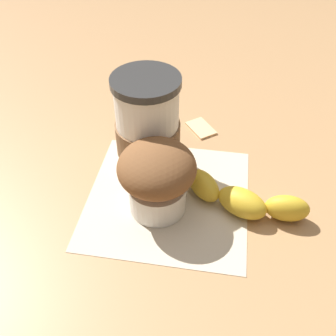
% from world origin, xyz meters
% --- Properties ---
extents(ground_plane, '(3.00, 3.00, 0.00)m').
position_xyz_m(ground_plane, '(0.00, 0.00, 0.00)').
color(ground_plane, '#A87C51').
extents(paper_napkin, '(0.25, 0.25, 0.00)m').
position_xyz_m(paper_napkin, '(0.00, 0.00, 0.00)').
color(paper_napkin, beige).
rests_on(paper_napkin, ground_plane).
extents(coffee_cup, '(0.09, 0.09, 0.15)m').
position_xyz_m(coffee_cup, '(-0.05, 0.05, 0.07)').
color(coffee_cup, white).
rests_on(coffee_cup, paper_napkin).
extents(muffin, '(0.10, 0.10, 0.10)m').
position_xyz_m(muffin, '(-0.01, -0.02, 0.06)').
color(muffin, white).
rests_on(muffin, paper_napkin).
extents(banana, '(0.17, 0.07, 0.04)m').
position_xyz_m(banana, '(0.10, 0.01, 0.02)').
color(banana, gold).
rests_on(banana, paper_napkin).
extents(sugar_packet, '(0.06, 0.06, 0.01)m').
position_xyz_m(sugar_packet, '(-0.00, 0.16, 0.00)').
color(sugar_packet, '#E0B27F').
rests_on(sugar_packet, ground_plane).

